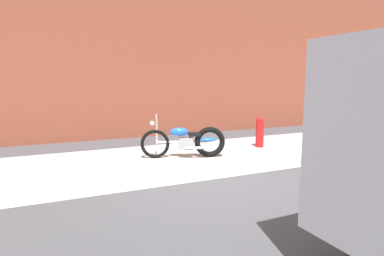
% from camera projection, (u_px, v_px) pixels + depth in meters
% --- Properties ---
extents(ground_plane, '(80.00, 80.00, 0.00)m').
position_uv_depth(ground_plane, '(217.00, 179.00, 5.87)').
color(ground_plane, '#47474C').
extents(sidewalk_slab, '(36.00, 3.50, 0.01)m').
position_uv_depth(sidewalk_slab, '(181.00, 158.00, 7.45)').
color(sidewalk_slab, '#B2ADA3').
rests_on(sidewalk_slab, ground).
extents(brick_building_wall, '(36.00, 0.50, 5.36)m').
position_uv_depth(brick_building_wall, '(141.00, 54.00, 10.18)').
color(brick_building_wall, brown).
rests_on(brick_building_wall, ground).
extents(motorcycle_blue, '(1.93, 0.87, 1.03)m').
position_uv_depth(motorcycle_blue, '(189.00, 141.00, 7.48)').
color(motorcycle_blue, black).
rests_on(motorcycle_blue, ground).
extents(fire_hydrant, '(0.22, 0.22, 0.84)m').
position_uv_depth(fire_hydrant, '(260.00, 132.00, 8.69)').
color(fire_hydrant, red).
rests_on(fire_hydrant, ground).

